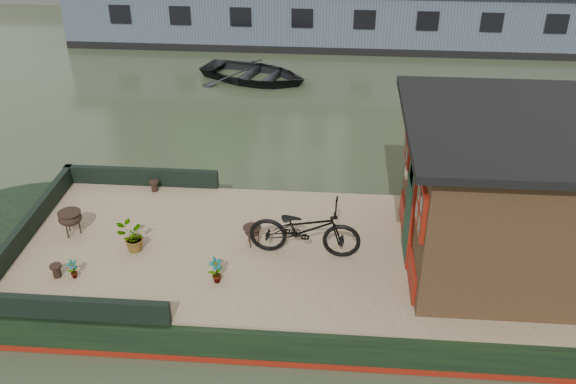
# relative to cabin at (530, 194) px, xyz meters

# --- Properties ---
(ground) EXTENTS (120.00, 120.00, 0.00)m
(ground) POSITION_rel_cabin_xyz_m (-2.19, 0.00, -1.88)
(ground) COLOR #2D3622
(ground) RESTS_ON ground
(houseboat_hull) EXTENTS (14.01, 4.02, 0.60)m
(houseboat_hull) POSITION_rel_cabin_xyz_m (-3.52, 0.00, -1.60)
(houseboat_hull) COLOR black
(houseboat_hull) RESTS_ON ground
(houseboat_deck) EXTENTS (11.80, 3.80, 0.05)m
(houseboat_deck) POSITION_rel_cabin_xyz_m (-2.19, 0.00, -1.25)
(houseboat_deck) COLOR #9E8A62
(houseboat_deck) RESTS_ON houseboat_hull
(bow_bulwark) EXTENTS (3.00, 4.00, 0.35)m
(bow_bulwark) POSITION_rel_cabin_xyz_m (-7.25, 0.00, -1.05)
(bow_bulwark) COLOR black
(bow_bulwark) RESTS_ON houseboat_deck
(cabin) EXTENTS (4.00, 3.50, 2.42)m
(cabin) POSITION_rel_cabin_xyz_m (0.00, 0.00, 0.00)
(cabin) COLOR #321F13
(cabin) RESTS_ON houseboat_deck
(bicycle) EXTENTS (1.84, 0.73, 0.95)m
(bicycle) POSITION_rel_cabin_xyz_m (-3.41, -0.08, -0.75)
(bicycle) COLOR black
(bicycle) RESTS_ON houseboat_deck
(potted_plant_a) EXTENTS (0.28, 0.28, 0.45)m
(potted_plant_a) POSITION_rel_cabin_xyz_m (-4.71, -0.95, -1.00)
(potted_plant_a) COLOR brown
(potted_plant_a) RESTS_ON houseboat_deck
(potted_plant_c) EXTENTS (0.60, 0.59, 0.51)m
(potted_plant_c) POSITION_rel_cabin_xyz_m (-6.21, -0.24, -0.97)
(potted_plant_c) COLOR #B15733
(potted_plant_c) RESTS_ON houseboat_deck
(potted_plant_e) EXTENTS (0.20, 0.21, 0.33)m
(potted_plant_e) POSITION_rel_cabin_xyz_m (-6.93, -1.02, -1.06)
(potted_plant_e) COLOR #A74C31
(potted_plant_e) RESTS_ON houseboat_deck
(brazier_front) EXTENTS (0.40, 0.40, 0.35)m
(brazier_front) POSITION_rel_cabin_xyz_m (-4.29, 0.09, -1.05)
(brazier_front) COLOR black
(brazier_front) RESTS_ON houseboat_deck
(brazier_rear) EXTENTS (0.47, 0.47, 0.44)m
(brazier_rear) POSITION_rel_cabin_xyz_m (-7.39, 0.15, -1.01)
(brazier_rear) COLOR black
(brazier_rear) RESTS_ON houseboat_deck
(bollard_port) EXTENTS (0.18, 0.18, 0.21)m
(bollard_port) POSITION_rel_cabin_xyz_m (-6.37, 1.70, -1.13)
(bollard_port) COLOR black
(bollard_port) RESTS_ON houseboat_deck
(bollard_stbd) EXTENTS (0.19, 0.19, 0.21)m
(bollard_stbd) POSITION_rel_cabin_xyz_m (-7.20, -1.01, -1.12)
(bollard_stbd) COLOR black
(bollard_stbd) RESTS_ON houseboat_deck
(dinghy) EXTENTS (3.89, 3.33, 0.68)m
(dinghy) POSITION_rel_cabin_xyz_m (-5.45, 9.45, -1.54)
(dinghy) COLOR black
(dinghy) RESTS_ON ground
(far_houseboat) EXTENTS (20.40, 4.40, 2.11)m
(far_houseboat) POSITION_rel_cabin_xyz_m (-2.19, 14.00, -0.91)
(far_houseboat) COLOR #47535F
(far_houseboat) RESTS_ON ground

